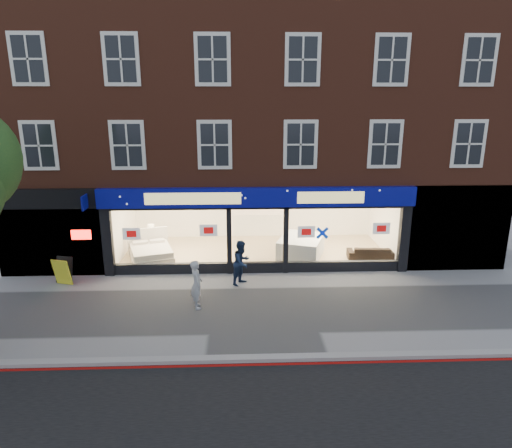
{
  "coord_description": "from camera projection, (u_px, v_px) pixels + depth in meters",
  "views": [
    {
      "loc": [
        -0.68,
        -13.04,
        6.46
      ],
      "look_at": [
        -0.08,
        2.5,
        2.06
      ],
      "focal_mm": 32.0,
      "sensor_mm": 36.0,
      "label": 1
    }
  ],
  "objects": [
    {
      "name": "showroom_floor",
      "position": [
        255.0,
        252.0,
        19.35
      ],
      "size": [
        11.0,
        4.5,
        0.1
      ],
      "primitive_type": "cube",
      "color": "tan",
      "rests_on": "ground"
    },
    {
      "name": "kerb_line",
      "position": [
        268.0,
        364.0,
        11.34
      ],
      "size": [
        60.0,
        0.1,
        0.01
      ],
      "primitive_type": "cube",
      "color": "#8C0A07",
      "rests_on": "ground"
    },
    {
      "name": "pedestrian_blue",
      "position": [
        242.0,
        262.0,
        16.01
      ],
      "size": [
        0.95,
        0.99,
        1.6
      ],
      "primitive_type": "imported",
      "rotation": [
        0.0,
        0.0,
        0.93
      ],
      "color": "#172441",
      "rests_on": "ground"
    },
    {
      "name": "bedside_table",
      "position": [
        152.0,
        244.0,
        19.41
      ],
      "size": [
        0.56,
        0.56,
        0.55
      ],
      "primitive_type": "cube",
      "rotation": [
        0.0,
        0.0,
        0.29
      ],
      "color": "brown",
      "rests_on": "showroom_floor"
    },
    {
      "name": "kerb_stone",
      "position": [
        267.0,
        358.0,
        11.51
      ],
      "size": [
        60.0,
        0.25,
        0.12
      ],
      "primitive_type": "cube",
      "color": "gray",
      "rests_on": "ground"
    },
    {
      "name": "building",
      "position": [
        253.0,
        90.0,
        19.17
      ],
      "size": [
        19.0,
        8.26,
        10.3
      ],
      "color": "brown",
      "rests_on": "ground"
    },
    {
      "name": "display_bed",
      "position": [
        151.0,
        252.0,
        18.21
      ],
      "size": [
        2.11,
        2.33,
        1.09
      ],
      "rotation": [
        0.0,
        0.0,
        0.31
      ],
      "color": "beige",
      "rests_on": "showroom_floor"
    },
    {
      "name": "ground",
      "position": [
        262.0,
        309.0,
        14.32
      ],
      "size": [
        120.0,
        120.0,
        0.0
      ],
      "primitive_type": "plane",
      "color": "gray",
      "rests_on": "ground"
    },
    {
      "name": "pedestrian_grey",
      "position": [
        197.0,
        284.0,
        14.21
      ],
      "size": [
        0.49,
        0.64,
        1.57
      ],
      "primitive_type": "imported",
      "rotation": [
        0.0,
        0.0,
        1.8
      ],
      "color": "#A6A8AD",
      "rests_on": "ground"
    },
    {
      "name": "a_board",
      "position": [
        63.0,
        271.0,
        16.06
      ],
      "size": [
        0.73,
        0.57,
        0.98
      ],
      "primitive_type": "cube",
      "rotation": [
        0.0,
        0.0,
        -0.29
      ],
      "color": "yellow",
      "rests_on": "ground"
    },
    {
      "name": "mattress_stack",
      "position": [
        301.0,
        247.0,
        18.58
      ],
      "size": [
        2.19,
        2.46,
        0.81
      ],
      "rotation": [
        0.0,
        0.0,
        -0.34
      ],
      "color": "silver",
      "rests_on": "showroom_floor"
    },
    {
      "name": "sofa",
      "position": [
        371.0,
        253.0,
        18.27
      ],
      "size": [
        1.92,
        0.89,
        0.54
      ],
      "primitive_type": "imported",
      "rotation": [
        0.0,
        0.0,
        3.06
      ],
      "color": "black",
      "rests_on": "showroom_floor"
    }
  ]
}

